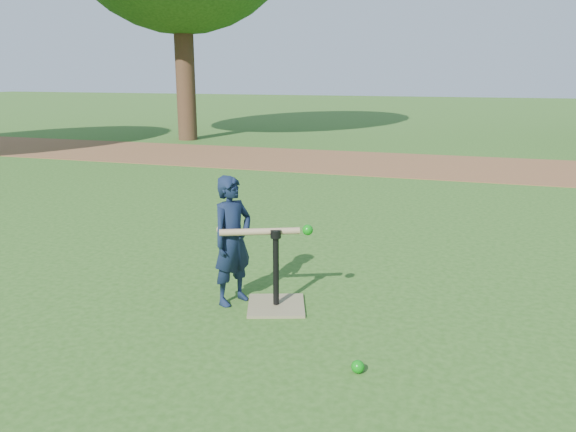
% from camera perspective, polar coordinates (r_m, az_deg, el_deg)
% --- Properties ---
extents(ground, '(80.00, 80.00, 0.00)m').
position_cam_1_polar(ground, '(4.11, -0.05, -10.84)').
color(ground, '#285116').
rests_on(ground, ground).
extents(dirt_strip, '(24.00, 3.00, 0.01)m').
position_cam_1_polar(dirt_strip, '(11.24, 11.74, 5.16)').
color(dirt_strip, brown).
rests_on(dirt_strip, ground).
extents(child, '(0.37, 0.43, 1.01)m').
position_cam_1_polar(child, '(4.32, -5.66, -2.50)').
color(child, '#101B32').
rests_on(child, ground).
extents(wiffle_ball_ground, '(0.08, 0.08, 0.08)m').
position_cam_1_polar(wiffle_ball_ground, '(3.51, 7.10, -14.95)').
color(wiffle_ball_ground, '#0B810F').
rests_on(wiffle_ball_ground, ground).
extents(batting_tee, '(0.54, 0.54, 0.61)m').
position_cam_1_polar(batting_tee, '(4.33, -1.22, -7.88)').
color(batting_tee, '#817752').
rests_on(batting_tee, ground).
extents(swing_action, '(0.72, 0.28, 0.10)m').
position_cam_1_polar(swing_action, '(4.19, -2.30, -1.55)').
color(swing_action, tan).
rests_on(swing_action, ground).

